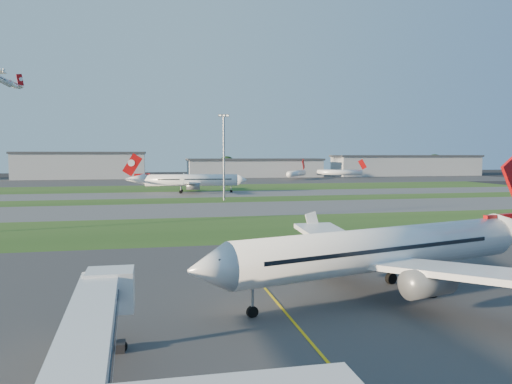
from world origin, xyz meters
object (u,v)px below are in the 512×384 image
object	(u,v)px
mini_jet_near	(297,173)
airliner_taxiing	(191,180)
mini_jet_far	(340,172)
airliner_parked	(386,250)
jet_bridge	(83,359)
light_mast_centre	(224,151)

from	to	relation	value
mini_jet_near	airliner_taxiing	bearing A→B (deg)	176.82
airliner_taxiing	mini_jet_far	xyz separation A→B (m)	(93.45, 93.15, -1.19)
airliner_parked	mini_jet_far	xyz separation A→B (m)	(84.68, 227.89, -1.26)
jet_bridge	mini_jet_near	bearing A→B (deg)	71.09
airliner_parked	mini_jet_near	size ratio (longest dim) A/B	1.64
jet_bridge	mini_jet_far	size ratio (longest dim) A/B	0.97
mini_jet_near	mini_jet_far	size ratio (longest dim) A/B	0.89
airliner_parked	mini_jet_far	bearing A→B (deg)	53.82
light_mast_centre	jet_bridge	bearing A→B (deg)	-101.38
mini_jet_far	airliner_taxiing	bearing A→B (deg)	-117.06
mini_jet_far	light_mast_centre	size ratio (longest dim) A/B	1.07
airliner_taxiing	mini_jet_far	distance (m)	131.95
airliner_taxiing	light_mast_centre	distance (m)	34.07
mini_jet_near	mini_jet_far	distance (m)	29.88
jet_bridge	airliner_parked	world-z (taller)	airliner_parked
mini_jet_near	light_mast_centre	size ratio (longest dim) A/B	0.95
airliner_taxiing	mini_jet_near	distance (m)	106.63
airliner_taxiing	light_mast_centre	bearing A→B (deg)	108.67
jet_bridge	airliner_taxiing	bearing A→B (deg)	83.65
jet_bridge	airliner_parked	bearing A→B (deg)	37.65
mini_jet_far	light_mast_centre	world-z (taller)	light_mast_centre
airliner_taxiing	mini_jet_near	bearing A→B (deg)	-122.23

